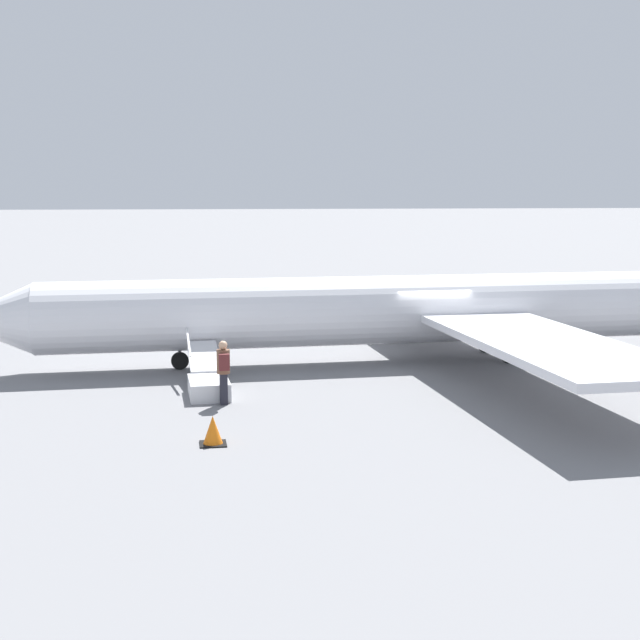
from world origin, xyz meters
TOP-DOWN VIEW (x-y plane):
  - ground_plane at (0.00, 0.00)m, footprint 600.00×600.00m
  - airplane_main at (-0.89, -0.03)m, footprint 31.17×23.91m
  - boarding_stairs at (7.56, 3.93)m, footprint 1.16×4.04m
  - passenger at (7.19, 5.35)m, footprint 0.36×0.54m
  - traffic_cone_near_stairs at (7.65, 9.20)m, footprint 0.61×0.61m

SIDE VIEW (x-z plane):
  - ground_plane at x=0.00m, z-range 0.00..0.00m
  - traffic_cone_near_stairs at x=7.65m, z-range -0.02..0.64m
  - boarding_stairs at x=7.56m, z-range -0.42..1.14m
  - passenger at x=7.19m, z-range 0.13..1.87m
  - airplane_main at x=-0.89m, z-range -1.22..4.81m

